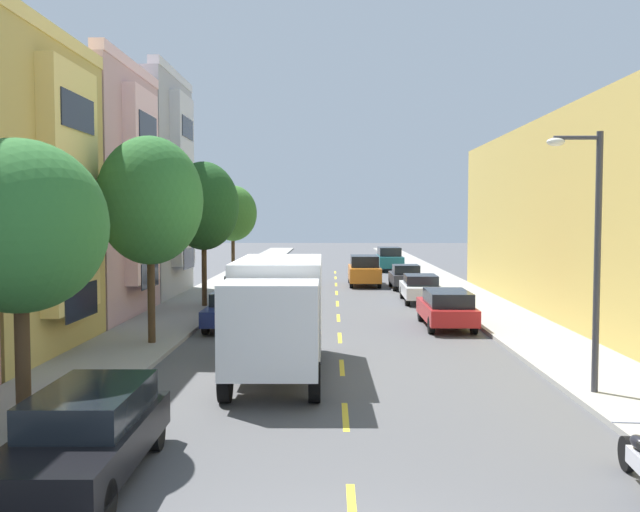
{
  "coord_description": "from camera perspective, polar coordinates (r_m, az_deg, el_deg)",
  "views": [
    {
      "loc": [
        -0.32,
        -8.11,
        4.39
      ],
      "look_at": [
        -0.91,
        28.65,
        2.33
      ],
      "focal_mm": 39.09,
      "sensor_mm": 36.0,
      "label": 1
    }
  ],
  "objects": [
    {
      "name": "ground_plane",
      "position": [
        38.37,
        1.39,
        -3.37
      ],
      "size": [
        160.0,
        160.0,
        0.0
      ],
      "primitive_type": "plane",
      "color": "#4C4C4F"
    },
    {
      "name": "sidewalk_left",
      "position": [
        37.0,
        -9.67,
        -3.55
      ],
      "size": [
        3.2,
        120.0,
        0.14
      ],
      "primitive_type": "cube",
      "color": "#99968E",
      "rests_on": "ground_plane"
    },
    {
      "name": "sidewalk_right",
      "position": [
        37.12,
        12.47,
        -3.55
      ],
      "size": [
        3.2,
        120.0,
        0.14
      ],
      "primitive_type": "cube",
      "color": "#99968E",
      "rests_on": "ground_plane"
    },
    {
      "name": "lane_centerline_dashes",
      "position": [
        32.91,
        1.47,
        -4.45
      ],
      "size": [
        0.14,
        47.2,
        0.01
      ],
      "color": "yellow",
      "rests_on": "ground_plane"
    },
    {
      "name": "townhouse_third_rose",
      "position": [
        32.76,
        -23.67,
        4.51
      ],
      "size": [
        11.23,
        8.03,
        10.98
      ],
      "color": "#CC9E9E",
      "rests_on": "ground_plane"
    },
    {
      "name": "townhouse_fourth_dove_grey",
      "position": [
        40.39,
        -18.73,
        5.22
      ],
      "size": [
        11.11,
        8.03,
        12.26
      ],
      "color": "#A8A8AD",
      "rests_on": "ground_plane"
    },
    {
      "name": "street_tree_nearest",
      "position": [
        14.79,
        -23.38,
        2.2
      ],
      "size": [
        3.39,
        3.39,
        5.78
      ],
      "color": "#47331E",
      "rests_on": "sidewalk_left"
    },
    {
      "name": "street_tree_second",
      "position": [
        24.09,
        -13.74,
        4.41
      ],
      "size": [
        3.54,
        3.54,
        6.96
      ],
      "color": "#47331E",
      "rests_on": "sidewalk_left"
    },
    {
      "name": "street_tree_third",
      "position": [
        33.69,
        -9.5,
        4.05
      ],
      "size": [
        3.35,
        3.35,
        6.89
      ],
      "color": "#47331E",
      "rests_on": "sidewalk_left"
    },
    {
      "name": "street_tree_farthest",
      "position": [
        43.38,
        -7.15,
        3.47
      ],
      "size": [
        2.97,
        2.97,
        6.2
      ],
      "color": "#47331E",
      "rests_on": "sidewalk_left"
    },
    {
      "name": "street_lamp",
      "position": [
        17.97,
        21.3,
        1.16
      ],
      "size": [
        1.35,
        0.28,
        6.29
      ],
      "color": "#38383D",
      "rests_on": "sidewalk_right"
    },
    {
      "name": "delivery_box_truck",
      "position": [
        19.47,
        -3.47,
        -4.35
      ],
      "size": [
        2.48,
        7.46,
        3.18
      ],
      "color": "white",
      "rests_on": "ground_plane"
    },
    {
      "name": "parked_sedan_white",
      "position": [
        36.28,
        8.21,
        -2.59
      ],
      "size": [
        1.88,
        4.53,
        1.43
      ],
      "color": "silver",
      "rests_on": "ground_plane"
    },
    {
      "name": "parked_wagon_black",
      "position": [
        12.57,
        -18.55,
        -13.54
      ],
      "size": [
        1.9,
        4.73,
        1.5
      ],
      "color": "black",
      "rests_on": "ground_plane"
    },
    {
      "name": "parked_sedan_navy",
      "position": [
        27.85,
        -7.14,
        -4.33
      ],
      "size": [
        1.84,
        4.52,
        1.43
      ],
      "color": "navy",
      "rests_on": "ground_plane"
    },
    {
      "name": "parked_hatchback_silver",
      "position": [
        47.73,
        -4.03,
        -1.17
      ],
      "size": [
        1.8,
        4.02,
        1.5
      ],
      "color": "#B2B5BA",
      "rests_on": "ground_plane"
    },
    {
      "name": "parked_pickup_burgundy",
      "position": [
        33.18,
        -5.95,
        -2.98
      ],
      "size": [
        2.14,
        5.35,
        1.73
      ],
      "color": "maroon",
      "rests_on": "ground_plane"
    },
    {
      "name": "parked_suv_teal",
      "position": [
        57.13,
        5.68,
        -0.23
      ],
      "size": [
        2.03,
        4.83,
        1.93
      ],
      "color": "#195B60",
      "rests_on": "ground_plane"
    },
    {
      "name": "parked_wagon_red",
      "position": [
        28.11,
        10.32,
        -4.18
      ],
      "size": [
        1.85,
        4.71,
        1.5
      ],
      "color": "#AD1E1E",
      "rests_on": "ground_plane"
    },
    {
      "name": "parked_hatchback_charcoal",
      "position": [
        42.88,
        7.0,
        -1.68
      ],
      "size": [
        1.74,
        4.0,
        1.5
      ],
      "color": "#333338",
      "rests_on": "ground_plane"
    },
    {
      "name": "moving_orange_sedan",
      "position": [
        44.69,
        3.64,
        -1.17
      ],
      "size": [
        1.95,
        4.8,
        1.93
      ],
      "color": "orange",
      "rests_on": "ground_plane"
    }
  ]
}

